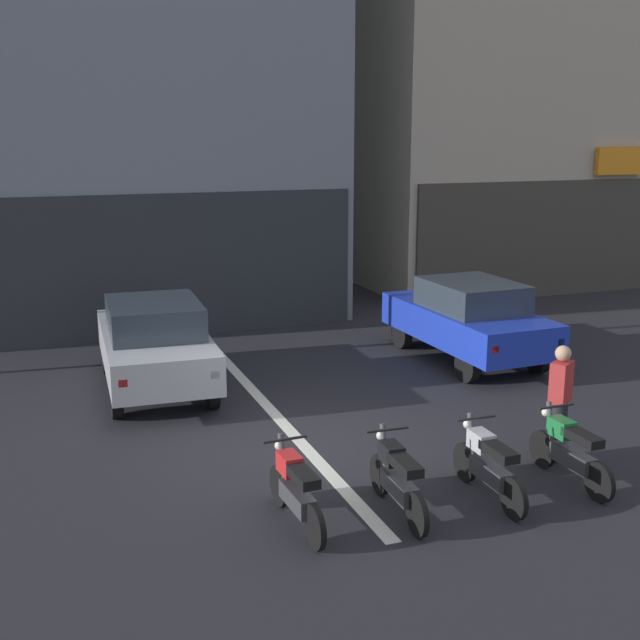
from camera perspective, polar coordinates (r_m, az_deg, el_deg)
The scene contains 10 objects.
ground_plane at distance 11.92m, azimuth -1.04°, elevation -9.03°, with size 120.00×120.00×0.00m, color #232328.
lane_centre_line at distance 17.41m, azimuth -7.63°, elevation -1.89°, with size 0.20×18.00×0.01m, color silver.
car_silver_crossing_near at distance 14.50m, azimuth -11.65°, elevation -1.54°, with size 1.95×4.18×1.64m.
car_blue_parked_kerbside at distance 16.32m, azimuth 10.47°, elevation 0.17°, with size 1.87×4.15×1.64m.
car_black_down_street at distance 24.19m, azimuth -8.53°, elevation 4.49°, with size 2.28×4.29×1.64m.
motorcycle_red_row_leftmost at distance 9.56m, azimuth -1.75°, elevation -11.91°, with size 0.55×1.67×0.98m.
motorcycle_black_row_left_mid at distance 9.89m, azimuth 5.50°, elevation -11.10°, with size 0.55×1.67×0.98m.
motorcycle_silver_row_centre at distance 10.43m, azimuth 11.85°, elevation -9.99°, with size 0.55×1.67×0.98m.
motorcycle_green_row_right_mid at distance 11.12m, azimuth 17.31°, elevation -8.81°, with size 0.55×1.67×0.98m.
person_by_motorcycles at distance 11.68m, azimuth 16.65°, elevation -5.62°, with size 0.42×0.38×1.67m.
Camera 1 is at (-3.65, -10.41, 4.53)m, focal length 45.08 mm.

